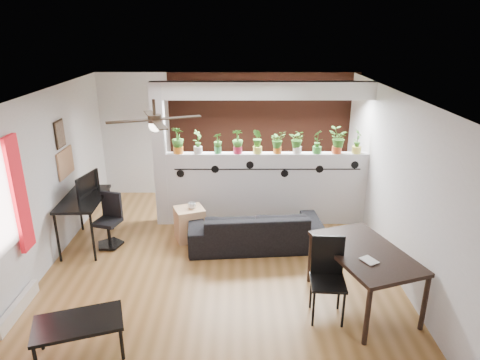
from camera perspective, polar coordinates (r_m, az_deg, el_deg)
The scene contains 30 objects.
room_shell at distance 6.20m, azimuth -2.86°, elevation -0.78°, with size 6.30×7.10×2.90m.
partition_wall at distance 7.83m, azimuth 3.56°, elevation -1.14°, with size 3.60×0.18×1.35m, color #BCBCC1.
ceiling_header at distance 7.38m, azimuth 3.86°, elevation 11.81°, with size 3.60×0.18×0.30m, color silver.
pier_column at distance 7.74m, azimuth -10.62°, elevation 3.18°, with size 0.22×0.20×2.60m, color #BCBCC1.
brick_panel at distance 9.04m, azimuth 3.07°, elevation 5.93°, with size 3.90×0.05×2.60m, color #97432C.
vine_decal at distance 7.61m, azimuth 3.67°, elevation 1.44°, with size 3.31×0.01×0.30m.
baseboard_heater at distance 6.38m, azimuth -27.48°, elevation -14.85°, with size 0.08×1.00×0.18m, color silver.
corkboard at distance 7.63m, azimuth -22.25°, elevation 2.15°, with size 0.03×0.60×0.45m, color #A2714E.
framed_art at distance 7.46m, azimuth -22.90°, elevation 5.68°, with size 0.03×0.34×0.44m.
ceiling_fan at distance 5.72m, azimuth -11.28°, elevation 7.68°, with size 1.19×1.19×0.43m.
potted_plant_0 at distance 7.61m, azimuth -8.30°, elevation 5.37°, with size 0.30×0.26×0.48m.
potted_plant_1 at distance 7.57m, azimuth -5.65°, elevation 5.21°, with size 0.25×0.27×0.42m.
potted_plant_2 at distance 7.56m, azimuth -2.98°, elevation 5.01°, with size 0.22×0.21×0.36m.
potted_plant_3 at distance 7.54m, azimuth -0.31°, elevation 5.28°, with size 0.22×0.18×0.43m.
potted_plant_4 at distance 7.54m, azimuth 2.37°, elevation 5.29°, with size 0.25×0.27×0.44m.
potted_plant_5 at distance 7.57m, azimuth 5.03°, elevation 5.15°, with size 0.25×0.23×0.41m.
potted_plant_6 at distance 7.61m, azimuth 7.68°, elevation 5.19°, with size 0.27×0.24×0.42m.
potted_plant_7 at distance 7.66m, azimuth 10.29°, elevation 5.18°, with size 0.28×0.28×0.43m.
potted_plant_8 at distance 7.73m, azimuth 12.87°, elevation 5.25°, with size 0.29×0.26×0.46m.
potted_plant_9 at distance 7.82m, azimuth 15.38°, elevation 5.15°, with size 0.26×0.29×0.45m.
sofa at distance 7.14m, azimuth 1.99°, elevation -6.57°, with size 2.08×0.82×0.61m, color black.
cube_shelf at distance 7.41m, azimuth -6.71°, elevation -5.80°, with size 0.47×0.42×0.57m, color tan.
cup at distance 7.27m, azimuth -6.43°, elevation -3.41°, with size 0.13×0.13×0.10m, color gray.
computer_desk at distance 7.44m, azimuth -20.17°, elevation -2.78°, with size 0.65×1.20×0.85m.
monitor at distance 7.51m, azimuth -19.96°, elevation -1.07°, with size 0.06×0.35×0.20m, color black.
office_chair at distance 7.45m, azimuth -16.98°, elevation -5.56°, with size 0.47×0.47×0.89m.
dining_table at distance 5.78m, azimuth 16.32°, elevation -9.74°, with size 1.30×1.66×0.79m.
book at distance 5.46m, azimuth 16.25°, elevation -10.47°, with size 0.15×0.20×0.02m, color gray.
folding_chair at distance 5.54m, azimuth 11.60°, elevation -11.71°, with size 0.46×0.46×1.05m.
coffee_table at distance 5.27m, azimuth -20.75°, elevation -17.63°, with size 1.06×0.79×0.44m.
Camera 1 is at (0.29, -5.79, 3.50)m, focal length 32.00 mm.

